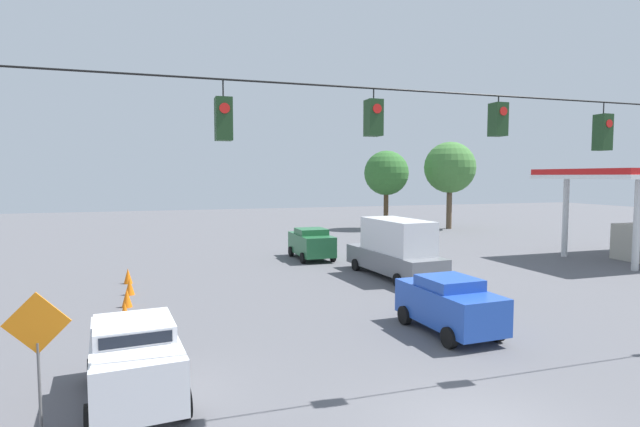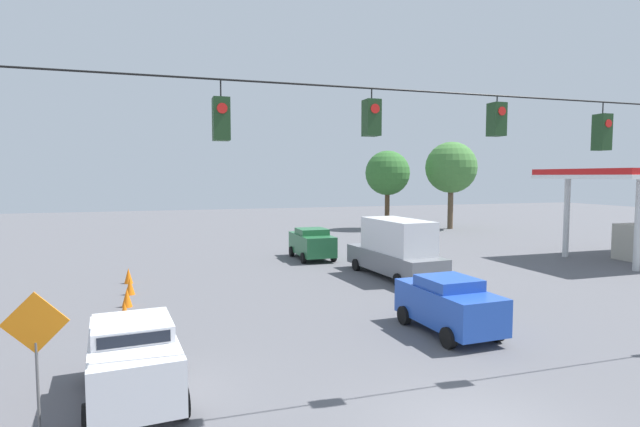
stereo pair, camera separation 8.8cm
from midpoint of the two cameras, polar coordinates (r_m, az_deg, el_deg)
name	(u,v)px [view 1 (the left image)]	position (r m, az deg, el deg)	size (l,w,h in m)	color
overhead_signal_span	(439,190)	(11.68, 13.24, 2.63)	(23.29, 0.38, 7.43)	#4C473D
sedan_blue_crossing_near	(449,304)	(17.18, 14.35, -9.95)	(2.14, 4.06, 1.84)	#234CB2
box_truck_grey_oncoming_far	(395,249)	(25.67, 8.51, -4.00)	(2.70, 6.87, 2.98)	slate
sedan_green_oncoming_deep	(311,243)	(31.02, -1.08, -3.40)	(2.12, 4.15, 1.90)	#236038
sedan_white_parked_shoulder	(135,358)	(12.66, -20.62, -15.24)	(2.37, 4.28, 1.87)	silver
traffic_cone_nearest	(105,360)	(14.64, -23.57, -15.12)	(0.40, 0.40, 0.74)	orange
traffic_cone_second	(120,331)	(16.98, -22.07, -12.37)	(0.40, 0.40, 0.74)	orange
traffic_cone_third	(125,312)	(19.14, -21.54, -10.47)	(0.40, 0.40, 0.74)	orange
traffic_cone_fourth	(127,298)	(21.29, -21.32, -8.97)	(0.40, 0.40, 0.74)	orange
traffic_cone_fifth	(130,286)	(23.37, -21.02, -7.79)	(0.40, 0.40, 0.74)	orange
traffic_cone_farthest	(128,276)	(25.79, -21.18, -6.67)	(0.40, 0.40, 0.74)	orange
work_zone_sign	(37,334)	(11.79, -29.79, -11.84)	(1.27, 0.06, 2.84)	slate
tree_horizon_left	(386,173)	(48.60, 7.54, 4.57)	(4.29, 4.29, 7.59)	#4C3823
tree_horizon_right	(450,168)	(50.21, 14.58, 5.08)	(4.96, 4.96, 8.46)	brown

